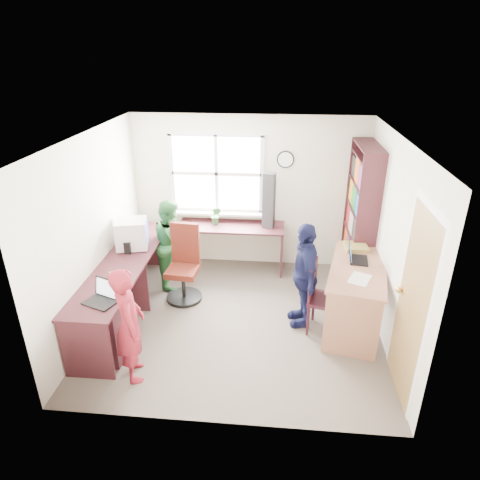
{
  "coord_description": "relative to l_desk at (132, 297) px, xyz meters",
  "views": [
    {
      "loc": [
        0.46,
        -4.67,
        3.33
      ],
      "look_at": [
        0.0,
        0.25,
        1.05
      ],
      "focal_mm": 32.0,
      "sensor_mm": 36.0,
      "label": 1
    }
  ],
  "objects": [
    {
      "name": "room",
      "position": [
        1.32,
        0.38,
        0.76
      ],
      "size": [
        3.64,
        3.44,
        2.44
      ],
      "color": "#49403A",
      "rests_on": "ground"
    },
    {
      "name": "l_desk",
      "position": [
        0.0,
        0.0,
        0.0
      ],
      "size": [
        2.38,
        2.95,
        0.75
      ],
      "color": "#3D181E",
      "rests_on": "ground"
    },
    {
      "name": "right_desk",
      "position": [
        2.79,
        0.36,
        0.15
      ],
      "size": [
        0.94,
        1.54,
        0.83
      ],
      "rotation": [
        0.0,
        0.0,
        -0.21
      ],
      "color": "#916148",
      "rests_on": "ground"
    },
    {
      "name": "bookshelf",
      "position": [
        2.96,
        1.47,
        0.55
      ],
      "size": [
        0.3,
        1.02,
        2.1
      ],
      "color": "#3D181E",
      "rests_on": "ground"
    },
    {
      "name": "swivel_chair",
      "position": [
        0.49,
        0.8,
        0.01
      ],
      "size": [
        0.55,
        0.55,
        1.09
      ],
      "rotation": [
        0.0,
        0.0,
        -0.08
      ],
      "color": "black",
      "rests_on": "ground"
    },
    {
      "name": "wooden_chair",
      "position": [
        2.34,
        0.19,
        0.05
      ],
      "size": [
        0.5,
        0.5,
        0.93
      ],
      "rotation": [
        0.0,
        0.0,
        -0.26
      ],
      "color": "#32101A",
      "rests_on": "ground"
    },
    {
      "name": "crt_monitor",
      "position": [
        -0.21,
        0.8,
        0.5
      ],
      "size": [
        0.48,
        0.45,
        0.41
      ],
      "rotation": [
        0.0,
        0.0,
        0.23
      ],
      "color": "silver",
      "rests_on": "l_desk"
    },
    {
      "name": "laptop_left",
      "position": [
        -0.1,
        -0.55,
        0.35
      ],
      "size": [
        0.42,
        0.39,
        0.23
      ],
      "rotation": [
        0.0,
        0.0,
        -0.38
      ],
      "color": "black",
      "rests_on": "l_desk"
    },
    {
      "name": "laptop_right",
      "position": [
        2.77,
        0.54,
        0.42
      ],
      "size": [
        0.28,
        0.33,
        0.21
      ],
      "rotation": [
        0.0,
        0.0,
        1.46
      ],
      "color": "black",
      "rests_on": "right_desk"
    },
    {
      "name": "speaker_a",
      "position": [
        -0.21,
        0.62,
        0.38
      ],
      "size": [
        0.09,
        0.09,
        0.17
      ],
      "rotation": [
        0.0,
        0.0,
        -0.12
      ],
      "color": "black",
      "rests_on": "l_desk"
    },
    {
      "name": "speaker_b",
      "position": [
        -0.16,
        1.08,
        0.39
      ],
      "size": [
        0.11,
        0.11,
        0.18
      ],
      "rotation": [
        0.0,
        0.0,
        0.25
      ],
      "color": "black",
      "rests_on": "l_desk"
    },
    {
      "name": "cd_tower",
      "position": [
        1.63,
        1.73,
        0.72
      ],
      "size": [
        0.2,
        0.18,
        0.85
      ],
      "rotation": [
        0.0,
        0.0,
        -0.21
      ],
      "color": "black",
      "rests_on": "l_desk"
    },
    {
      "name": "game_box",
      "position": [
        2.83,
        0.88,
        0.4
      ],
      "size": [
        0.31,
        0.31,
        0.06
      ],
      "rotation": [
        0.0,
        0.0,
        0.07
      ],
      "color": "red",
      "rests_on": "right_desk"
    },
    {
      "name": "paper_a",
      "position": [
        -0.13,
        -0.01,
        0.3
      ],
      "size": [
        0.31,
        0.35,
        0.0
      ],
      "rotation": [
        0.0,
        0.0,
        0.4
      ],
      "color": "beige",
      "rests_on": "l_desk"
    },
    {
      "name": "paper_b",
      "position": [
        2.75,
        0.06,
        0.38
      ],
      "size": [
        0.32,
        0.37,
        0.0
      ],
      "rotation": [
        0.0,
        0.0,
        -0.43
      ],
      "color": "beige",
      "rests_on": "right_desk"
    },
    {
      "name": "potted_plant",
      "position": [
        0.82,
        1.73,
        0.44
      ],
      "size": [
        0.19,
        0.17,
        0.29
      ],
      "primitive_type": "imported",
      "rotation": [
        0.0,
        0.0,
        -0.25
      ],
      "color": "#2E7335",
      "rests_on": "l_desk"
    },
    {
      "name": "person_red",
      "position": [
        0.28,
        -0.83,
        0.2
      ],
      "size": [
        0.47,
        0.56,
        1.31
      ],
      "primitive_type": "imported",
      "rotation": [
        0.0,
        0.0,
        1.95
      ],
      "color": "maroon",
      "rests_on": "ground"
    },
    {
      "name": "person_green",
      "position": [
        0.24,
        1.17,
        0.21
      ],
      "size": [
        0.61,
        0.72,
        1.33
      ],
      "primitive_type": "imported",
      "rotation": [
        0.0,
        0.0,
        1.74
      ],
      "color": "#296730",
      "rests_on": "ground"
    },
    {
      "name": "person_navy",
      "position": [
        2.13,
        0.34,
        0.24
      ],
      "size": [
        0.46,
        0.86,
        1.39
      ],
      "primitive_type": "imported",
      "rotation": [
        0.0,
        0.0,
        -1.42
      ],
      "color": "#121538",
      "rests_on": "ground"
    }
  ]
}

